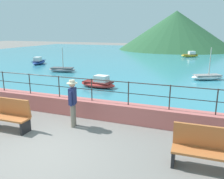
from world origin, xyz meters
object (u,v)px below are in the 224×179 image
at_px(boat_0, 190,55).
at_px(boat_2, 207,77).
at_px(person_walking, 73,101).
at_px(boat_3, 99,83).
at_px(boat_1, 39,62).
at_px(bench_far, 207,148).
at_px(boat_5, 62,69).
at_px(bench_main, 9,114).

bearing_deg(boat_0, boat_2, -82.48).
distance_m(person_walking, boat_2, 11.60).
distance_m(boat_2, boat_3, 7.93).
distance_m(person_walking, boat_1, 17.29).
bearing_deg(bench_far, boat_3, 131.66).
bearing_deg(person_walking, boat_1, 132.13).
distance_m(boat_1, boat_5, 5.76).
bearing_deg(boat_3, boat_2, 38.14).
bearing_deg(boat_0, boat_5, -120.71).
bearing_deg(bench_main, bench_far, -1.16).
bearing_deg(boat_3, boat_1, 144.64).
distance_m(bench_main, boat_1, 16.82).
bearing_deg(boat_1, bench_far, -40.90).
relative_size(bench_main, boat_2, 0.70).
distance_m(bench_far, boat_0, 26.82).
distance_m(bench_far, boat_1, 21.35).
bearing_deg(bench_far, bench_main, 178.84).
relative_size(person_walking, boat_0, 0.71).
height_order(boat_1, boat_3, same).
bearing_deg(boat_1, boat_2, -7.78).
height_order(boat_0, boat_1, same).
relative_size(bench_far, boat_0, 0.70).
relative_size(bench_far, boat_5, 0.71).
bearing_deg(bench_main, boat_1, 124.62).
xyz_separation_m(bench_far, boat_3, (-6.10, 6.85, -0.23)).
bearing_deg(boat_2, bench_main, -120.04).
relative_size(bench_far, boat_2, 0.70).
distance_m(boat_0, boat_3, 20.36).
bearing_deg(bench_far, person_walking, 165.65).
xyz_separation_m(boat_2, boat_3, (-6.24, -4.90, 0.06)).
xyz_separation_m(boat_1, boat_5, (4.85, -3.11, -0.06)).
distance_m(bench_far, boat_3, 9.18).
xyz_separation_m(bench_far, boat_0, (-1.84, 26.76, -0.23)).
distance_m(bench_main, boat_3, 6.74).
bearing_deg(boat_1, bench_main, -55.38).
xyz_separation_m(bench_main, boat_3, (0.48, 6.72, -0.23)).
relative_size(bench_far, person_walking, 0.98).
height_order(boat_0, boat_5, boat_5).
distance_m(bench_main, person_walking, 2.32).
bearing_deg(person_walking, boat_2, 66.14).
height_order(person_walking, boat_5, boat_5).
bearing_deg(boat_3, bench_main, -94.09).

